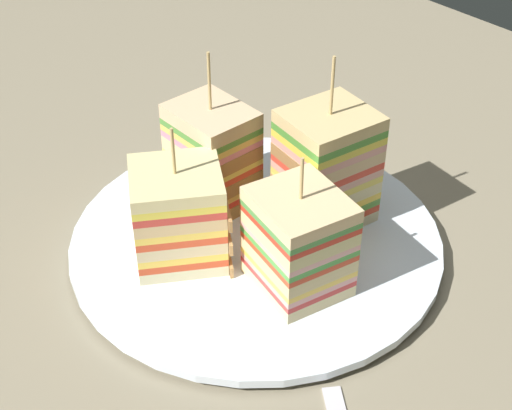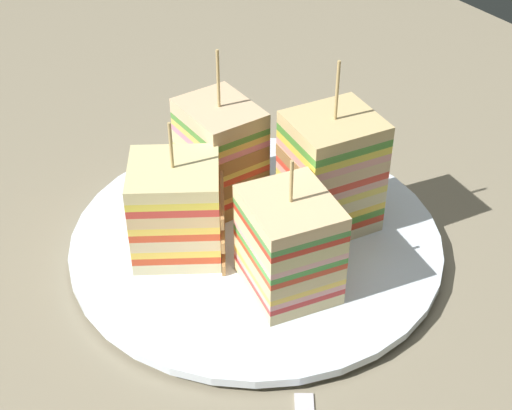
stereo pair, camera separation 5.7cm
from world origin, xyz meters
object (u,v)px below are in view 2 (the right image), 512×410
(plate, at_px, (256,241))
(sandwich_wedge_2, at_px, (221,153))
(sandwich_wedge_3, at_px, (177,209))
(sandwich_wedge_1, at_px, (331,173))
(sandwich_wedge_0, at_px, (289,245))

(plate, relative_size, sandwich_wedge_2, 2.18)
(sandwich_wedge_2, relative_size, sandwich_wedge_3, 1.19)
(plate, bearing_deg, sandwich_wedge_1, -104.99)
(sandwich_wedge_0, bearing_deg, sandwich_wedge_3, 39.59)
(plate, relative_size, sandwich_wedge_3, 2.60)
(plate, height_order, sandwich_wedge_0, sandwich_wedge_0)
(sandwich_wedge_1, bearing_deg, sandwich_wedge_2, -48.07)
(sandwich_wedge_2, height_order, sandwich_wedge_3, sandwich_wedge_2)
(sandwich_wedge_0, bearing_deg, sandwich_wedge_2, 1.87)
(plate, height_order, sandwich_wedge_3, sandwich_wedge_3)
(sandwich_wedge_0, bearing_deg, plate, -0.95)
(sandwich_wedge_1, xyz_separation_m, sandwich_wedge_2, (0.07, 0.05, -0.00))
(sandwich_wedge_2, distance_m, sandwich_wedge_3, 0.07)
(plate, height_order, sandwich_wedge_2, sandwich_wedge_2)
(sandwich_wedge_2, bearing_deg, plate, -6.50)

